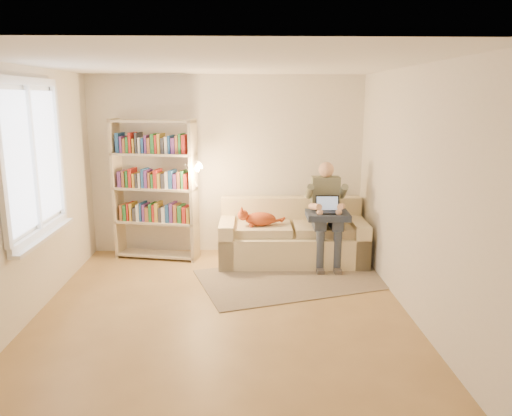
{
  "coord_description": "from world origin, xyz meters",
  "views": [
    {
      "loc": [
        0.21,
        -5.07,
        2.28
      ],
      "look_at": [
        0.39,
        1.0,
        0.93
      ],
      "focal_mm": 35.0,
      "sensor_mm": 36.0,
      "label": 1
    }
  ],
  "objects_px": {
    "sofa": "(292,239)",
    "person": "(326,208)",
    "bookshelf": "(155,183)",
    "cat": "(258,218)",
    "laptop": "(326,208)"
  },
  "relations": [
    {
      "from": "sofa",
      "to": "bookshelf",
      "type": "distance_m",
      "value": 2.09
    },
    {
      "from": "bookshelf",
      "to": "cat",
      "type": "bearing_deg",
      "value": 0.12
    },
    {
      "from": "sofa",
      "to": "cat",
      "type": "relative_size",
      "value": 3.19
    },
    {
      "from": "person",
      "to": "bookshelf",
      "type": "bearing_deg",
      "value": 173.04
    },
    {
      "from": "sofa",
      "to": "person",
      "type": "bearing_deg",
      "value": -18.85
    },
    {
      "from": "bookshelf",
      "to": "sofa",
      "type": "bearing_deg",
      "value": 6.53
    },
    {
      "from": "sofa",
      "to": "bookshelf",
      "type": "xyz_separation_m",
      "value": [
        -1.93,
        0.18,
        0.79
      ]
    },
    {
      "from": "person",
      "to": "cat",
      "type": "relative_size",
      "value": 2.21
    },
    {
      "from": "cat",
      "to": "bookshelf",
      "type": "xyz_separation_m",
      "value": [
        -1.44,
        0.3,
        0.45
      ]
    },
    {
      "from": "person",
      "to": "sofa",
      "type": "bearing_deg",
      "value": 161.15
    },
    {
      "from": "cat",
      "to": "person",
      "type": "bearing_deg",
      "value": -1.48
    },
    {
      "from": "laptop",
      "to": "bookshelf",
      "type": "relative_size",
      "value": 0.16
    },
    {
      "from": "person",
      "to": "bookshelf",
      "type": "xyz_separation_m",
      "value": [
        -2.38,
        0.35,
        0.3
      ]
    },
    {
      "from": "person",
      "to": "laptop",
      "type": "height_order",
      "value": "person"
    },
    {
      "from": "sofa",
      "to": "laptop",
      "type": "bearing_deg",
      "value": -32.28
    }
  ]
}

